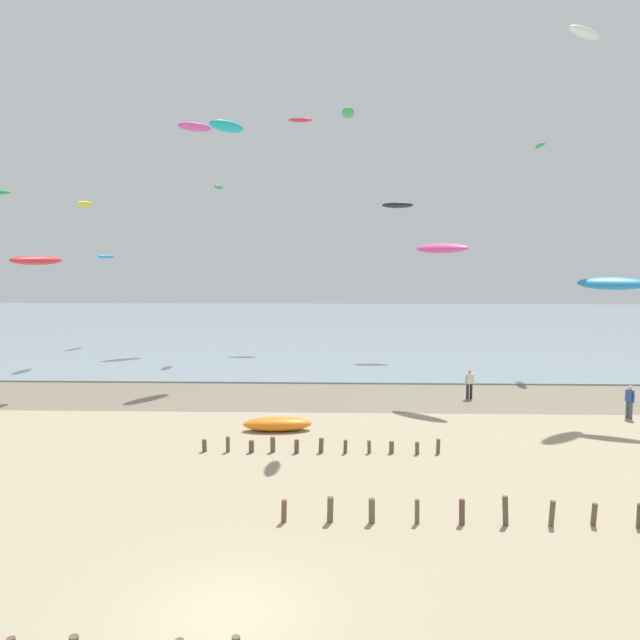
% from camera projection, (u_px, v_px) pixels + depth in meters
% --- Properties ---
extents(ground_plane, '(160.00, 160.00, 0.00)m').
position_uv_depth(ground_plane, '(228.00, 612.00, 14.57)').
color(ground_plane, tan).
extents(wet_sand_strip, '(120.00, 7.58, 0.01)m').
position_uv_depth(wet_sand_strip, '(296.00, 397.00, 37.08)').
color(wet_sand_strip, '#7A6D59').
rests_on(wet_sand_strip, ground).
extents(sea, '(160.00, 70.00, 0.10)m').
position_uv_depth(sea, '(318.00, 325.00, 75.65)').
color(sea, '#7F939E').
rests_on(sea, ground).
extents(groyne_near, '(17.79, 0.35, 0.93)m').
position_uv_depth(groyne_near, '(576.00, 513.00, 19.21)').
color(groyne_near, brown).
rests_on(groyne_near, ground).
extents(groyne_mid, '(10.04, 0.34, 0.66)m').
position_uv_depth(groyne_mid, '(313.00, 446.00, 26.42)').
color(groyne_mid, brown).
rests_on(groyne_mid, ground).
extents(person_nearest_camera, '(0.34, 0.53, 1.71)m').
position_uv_depth(person_nearest_camera, '(630.00, 401.00, 31.96)').
color(person_nearest_camera, '#4C4C56').
rests_on(person_nearest_camera, ground).
extents(person_mid_beach, '(0.56, 0.30, 1.71)m').
position_uv_depth(person_mid_beach, '(469.00, 383.00, 36.44)').
color(person_mid_beach, '#232328').
rests_on(person_mid_beach, ground).
extents(grounded_kite, '(3.33, 1.44, 0.65)m').
position_uv_depth(grounded_kite, '(277.00, 424.00, 29.77)').
color(grounded_kite, orange).
rests_on(grounded_kite, ground).
extents(kite_aloft_0, '(2.65, 1.04, 0.64)m').
position_uv_depth(kite_aloft_0, '(398.00, 205.00, 52.41)').
color(kite_aloft_0, black).
extents(kite_aloft_2, '(1.35, 2.39, 0.37)m').
position_uv_depth(kite_aloft_2, '(106.00, 257.00, 58.67)').
color(kite_aloft_2, '#2384D1').
extents(kite_aloft_3, '(3.34, 2.84, 0.96)m').
position_uv_depth(kite_aloft_3, '(195.00, 127.00, 57.64)').
color(kite_aloft_3, '#E54C99').
extents(kite_aloft_4, '(0.78, 1.94, 0.49)m').
position_uv_depth(kite_aloft_4, '(540.00, 145.00, 46.67)').
color(kite_aloft_4, green).
extents(kite_aloft_5, '(1.00, 2.48, 0.58)m').
position_uv_depth(kite_aloft_5, '(84.00, 204.00, 49.46)').
color(kite_aloft_5, yellow).
extents(kite_aloft_6, '(2.75, 3.42, 0.91)m').
position_uv_depth(kite_aloft_6, '(227.00, 126.00, 43.06)').
color(kite_aloft_6, '#19B2B7').
extents(kite_aloft_7, '(2.59, 3.58, 0.57)m').
position_uv_depth(kite_aloft_7, '(37.00, 260.00, 36.85)').
color(kite_aloft_7, red).
extents(kite_aloft_8, '(3.51, 2.36, 0.88)m').
position_uv_depth(kite_aloft_8, '(613.00, 283.00, 31.19)').
color(kite_aloft_8, '#2384D1').
extents(kite_aloft_9, '(3.31, 3.07, 0.76)m').
position_uv_depth(kite_aloft_9, '(442.00, 248.00, 35.82)').
color(kite_aloft_9, '#E54C99').
extents(kite_aloft_10, '(3.08, 2.89, 0.69)m').
position_uv_depth(kite_aloft_10, '(584.00, 33.00, 37.02)').
color(kite_aloft_10, white).
extents(kite_aloft_11, '(0.77, 1.92, 0.42)m').
position_uv_depth(kite_aloft_11, '(348.00, 113.00, 30.44)').
color(kite_aloft_11, green).
extents(kite_aloft_12, '(2.27, 0.79, 0.45)m').
position_uv_depth(kite_aloft_12, '(300.00, 120.00, 59.39)').
color(kite_aloft_12, red).
extents(kite_aloft_13, '(0.70, 1.90, 0.32)m').
position_uv_depth(kite_aloft_13, '(219.00, 187.00, 51.45)').
color(kite_aloft_13, green).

